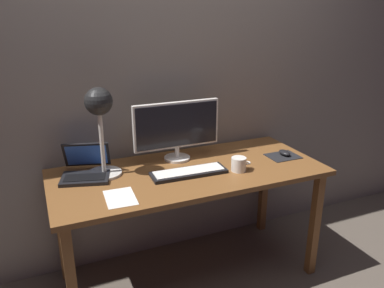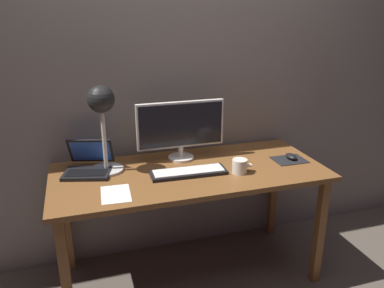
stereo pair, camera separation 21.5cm
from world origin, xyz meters
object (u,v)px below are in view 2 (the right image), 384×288
object	(u,v)px
keyboard_main	(189,172)
desk_lamp	(102,111)
mouse	(291,156)
monitor	(180,127)
coffee_mug	(240,166)
laptop	(89,162)

from	to	relation	value
keyboard_main	desk_lamp	xyz separation A→B (m)	(-0.45, 0.19, 0.35)
desk_lamp	mouse	bearing A→B (deg)	-7.95
monitor	desk_lamp	distance (m)	0.50
monitor	keyboard_main	distance (m)	0.32
monitor	coffee_mug	size ratio (longest dim) A/B	4.49
keyboard_main	desk_lamp	world-z (taller)	desk_lamp
laptop	coffee_mug	bearing A→B (deg)	-18.86
desk_lamp	coffee_mug	bearing A→B (deg)	-19.18
keyboard_main	desk_lamp	bearing A→B (deg)	157.11
mouse	laptop	bearing A→B (deg)	171.37
laptop	mouse	world-z (taller)	laptop
desk_lamp	laptop	bearing A→B (deg)	163.62
mouse	coffee_mug	bearing A→B (deg)	-166.05
desk_lamp	coffee_mug	world-z (taller)	desk_lamp
monitor	mouse	bearing A→B (deg)	-17.98
desk_lamp	keyboard_main	bearing A→B (deg)	-22.89
mouse	desk_lamp	bearing A→B (deg)	172.05
monitor	mouse	xyz separation A→B (m)	(0.67, -0.22, -0.19)
keyboard_main	laptop	distance (m)	0.59
keyboard_main	monitor	bearing A→B (deg)	85.37
desk_lamp	coffee_mug	xyz separation A→B (m)	(0.74, -0.26, -0.32)
laptop	coffee_mug	size ratio (longest dim) A/B	2.67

